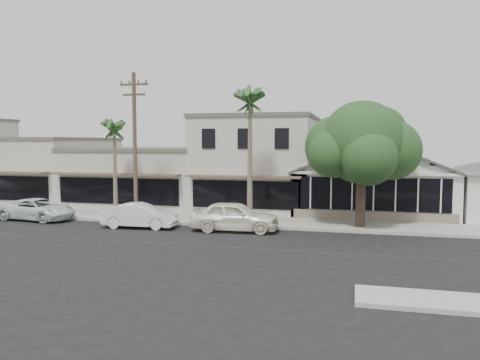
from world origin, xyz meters
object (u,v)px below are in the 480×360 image
(car_0, at_px, (235,216))
(shade_tree, at_px, (361,145))
(car_1, at_px, (140,216))
(car_2, at_px, (38,209))
(utility_pole, at_px, (135,144))

(car_0, relative_size, shade_tree, 0.67)
(shade_tree, bearing_deg, car_0, -159.03)
(car_0, relative_size, car_1, 1.14)
(car_0, height_order, car_1, car_0)
(car_0, height_order, car_2, car_0)
(utility_pole, height_order, car_2, utility_pole)
(car_2, bearing_deg, utility_pole, -76.71)
(utility_pole, distance_m, car_2, 7.61)
(car_0, bearing_deg, car_2, 84.16)
(utility_pole, relative_size, car_1, 2.12)
(car_2, distance_m, shade_tree, 20.05)
(utility_pole, xyz_separation_m, car_1, (1.05, -1.63, -4.09))
(car_2, relative_size, shade_tree, 0.68)
(car_2, bearing_deg, car_0, -85.65)
(car_0, xyz_separation_m, shade_tree, (6.63, 2.54, 3.90))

